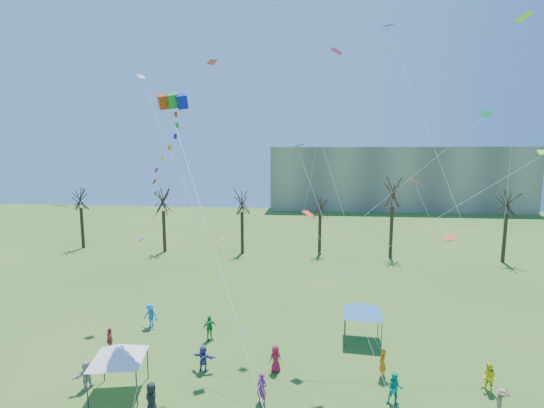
# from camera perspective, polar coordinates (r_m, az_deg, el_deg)

# --- Properties ---
(distant_building) EXTENTS (60.00, 14.00, 15.00)m
(distant_building) POSITION_cam_1_polar(r_m,az_deg,el_deg) (97.63, 18.04, 3.70)
(distant_building) COLOR gray
(distant_building) RESTS_ON ground
(bare_tree_row) EXTENTS (70.55, 7.77, 10.91)m
(bare_tree_row) POSITION_cam_1_polar(r_m,az_deg,el_deg) (50.51, 11.76, 0.03)
(bare_tree_row) COLOR black
(bare_tree_row) RESTS_ON ground
(big_box_kite) EXTENTS (5.32, 7.39, 20.65)m
(big_box_kite) POSITION_cam_1_polar(r_m,az_deg,el_deg) (23.90, -15.82, 3.61)
(big_box_kite) COLOR #BE330D
(big_box_kite) RESTS_ON ground
(canopy_tent_white) EXTENTS (3.83, 3.83, 2.93)m
(canopy_tent_white) POSITION_cam_1_polar(r_m,az_deg,el_deg) (24.24, -22.19, -19.89)
(canopy_tent_white) COLOR #3F3F44
(canopy_tent_white) RESTS_ON ground
(canopy_tent_blue) EXTENTS (3.78, 3.78, 2.84)m
(canopy_tent_blue) POSITION_cam_1_polar(r_m,az_deg,el_deg) (29.01, 13.52, -15.00)
(canopy_tent_blue) COLOR #3F3F44
(canopy_tent_blue) RESTS_ON ground
(festival_crowd) EXTENTS (25.44, 13.60, 1.86)m
(festival_crowd) POSITION_cam_1_polar(r_m,az_deg,el_deg) (23.46, -2.90, -24.82)
(festival_crowd) COLOR red
(festival_crowd) RESTS_ON ground
(small_kites_aloft) EXTENTS (29.94, 16.79, 33.02)m
(small_kites_aloft) POSITION_cam_1_polar(r_m,az_deg,el_deg) (24.41, 6.68, 9.20)
(small_kites_aloft) COLOR #FF9E0D
(small_kites_aloft) RESTS_ON ground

